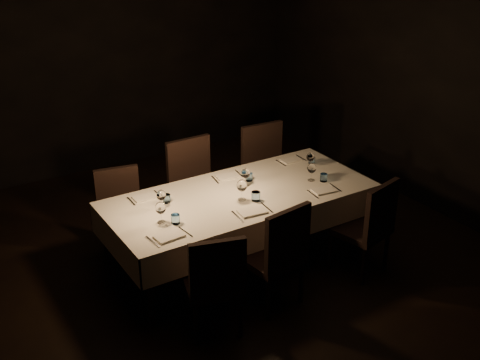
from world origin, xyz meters
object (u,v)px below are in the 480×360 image
chair_near_left (215,280)px  chair_far_left (121,209)px  chair_near_right (369,224)px  chair_far_center (195,184)px  chair_near_center (277,252)px  dining_table (240,201)px  chair_far_right (267,168)px

chair_near_left → chair_far_left: size_ratio=1.04×
chair_near_right → chair_far_center: size_ratio=0.93×
chair_far_left → chair_far_center: (0.83, -0.01, 0.06)m
chair_near_right → chair_far_left: size_ratio=1.07×
chair_near_left → chair_far_left: bearing=-67.9°
chair_near_left → chair_near_center: size_ratio=0.94×
dining_table → chair_near_left: (-0.73, -0.79, -0.17)m
chair_near_right → chair_far_right: size_ratio=0.93×
chair_near_right → chair_far_left: (-1.81, 1.56, -0.03)m
chair_near_center → dining_table: bearing=-104.9°
chair_near_center → chair_far_left: size_ratio=1.10×
chair_near_center → chair_far_left: 1.73m
chair_far_center → chair_far_right: 0.88m
dining_table → chair_far_right: bearing=42.0°
chair_far_center → chair_near_center: bearing=-91.7°
chair_far_center → chair_far_right: bearing=-3.9°
dining_table → chair_near_center: size_ratio=2.54×
chair_far_center → chair_far_left: bearing=179.0°
chair_near_center → chair_far_center: bearing=-98.9°
dining_table → chair_near_left: chair_near_left is taller
chair_near_center → chair_far_left: (-0.80, 1.53, -0.04)m
dining_table → chair_far_left: (-0.89, 0.79, -0.19)m
chair_far_left → chair_near_right: bearing=-30.0°
chair_far_left → chair_far_right: size_ratio=0.86×
chair_far_left → chair_far_right: (1.70, -0.06, 0.07)m
chair_near_left → chair_near_right: 1.66m
chair_near_left → chair_near_right: size_ratio=0.97×
chair_far_left → chair_far_right: chair_far_right is taller
chair_near_center → chair_far_center: size_ratio=0.96×
chair_near_center → chair_far_right: (0.91, 1.47, 0.02)m
chair_far_left → chair_near_left: bearing=-73.6°
chair_near_right → chair_far_center: (-0.99, 1.55, 0.03)m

